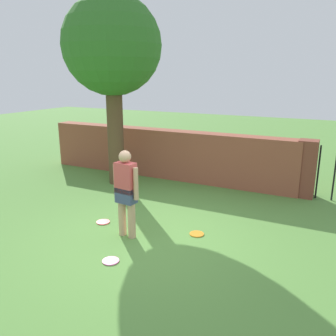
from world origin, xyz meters
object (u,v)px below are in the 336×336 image
at_px(frisbee_pink, 111,261).
at_px(tree, 112,48).
at_px(frisbee_orange, 197,234).
at_px(person, 126,190).
at_px(frisbee_red, 103,222).

bearing_deg(frisbee_pink, tree, 123.11).
xyz_separation_m(frisbee_pink, frisbee_orange, (0.87, 1.52, 0.00)).
xyz_separation_m(person, frisbee_orange, (1.13, 0.63, -0.89)).
bearing_deg(frisbee_orange, person, -150.86).
relative_size(frisbee_red, frisbee_orange, 1.00).
bearing_deg(tree, frisbee_red, -61.57).
distance_m(tree, frisbee_orange, 5.16).
bearing_deg(frisbee_red, frisbee_pink, -48.86).
relative_size(frisbee_pink, frisbee_orange, 1.00).
height_order(tree, frisbee_red, tree).
bearing_deg(frisbee_red, frisbee_orange, 10.19).
distance_m(tree, frisbee_red, 4.43).
xyz_separation_m(tree, frisbee_red, (1.28, -2.36, -3.52)).
distance_m(tree, frisbee_pink, 5.50).
distance_m(frisbee_pink, frisbee_orange, 1.75).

